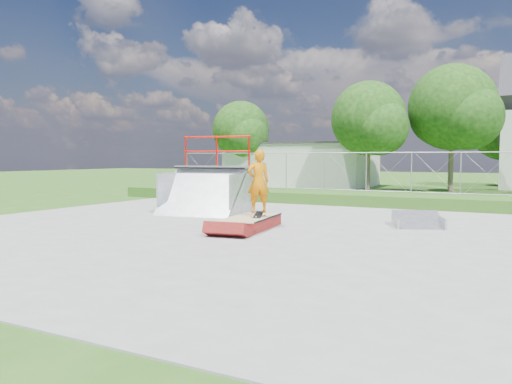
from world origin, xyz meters
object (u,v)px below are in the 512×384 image
grind_box (250,223)px  skater (258,184)px  quarter_pipe (203,175)px  flat_bank_ramp (418,221)px

grind_box → skater: size_ratio=1.39×
grind_box → quarter_pipe: (-3.32, 2.54, 1.26)m
quarter_pipe → flat_bank_ramp: 7.63m
grind_box → skater: bearing=38.7°
grind_box → quarter_pipe: bearing=134.8°
grind_box → flat_bank_ramp: bearing=24.1°
flat_bank_ramp → skater: 4.84m
grind_box → flat_bank_ramp: (4.21, 2.62, 0.03)m
flat_bank_ramp → skater: size_ratio=0.79×
grind_box → skater: (0.17, 0.18, 1.13)m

